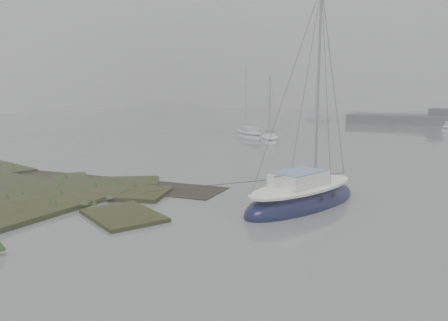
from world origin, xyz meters
The scene contains 5 objects.
ground centered at (0.00, 30.00, 0.00)m, with size 160.00×160.00×0.00m, color slate.
sailboat_main centered at (6.37, 4.84, 0.32)m, with size 4.56×7.81×10.48m.
sailboat_white centered at (-4.30, 26.69, 0.23)m, with size 3.87×5.45×7.39m.
sailboat_far_a centered at (-8.01, 29.55, 0.26)m, with size 5.72×5.50×8.44m.
sailboat_far_c centered at (-9.85, 62.37, 0.21)m, with size 4.91×1.66×6.92m.
Camera 1 is at (12.42, -13.80, 5.14)m, focal length 35.00 mm.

